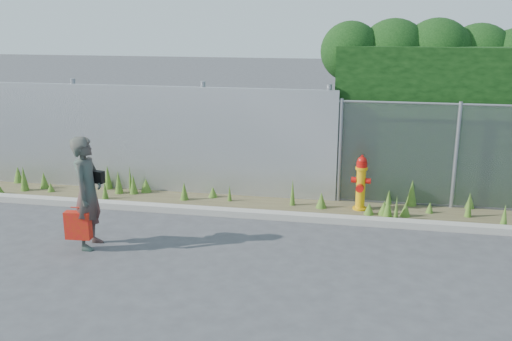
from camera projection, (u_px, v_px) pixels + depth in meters
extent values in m
plane|color=#3C3D3F|center=(258.00, 259.00, 8.65)|extent=(80.00, 80.00, 0.00)
cube|color=#9A958B|center=(276.00, 215.00, 10.34)|extent=(16.00, 0.22, 0.12)
cube|color=brown|center=(281.00, 208.00, 10.92)|extent=(16.00, 1.20, 0.01)
cone|color=#39611D|center=(133.00, 185.00, 11.68)|extent=(0.17, 0.17, 0.42)
cone|color=#39611D|center=(469.00, 205.00, 10.34)|extent=(0.13, 0.13, 0.48)
cone|color=#39611D|center=(388.00, 206.00, 10.27)|extent=(0.18, 0.18, 0.49)
cone|color=#39611D|center=(213.00, 193.00, 11.48)|extent=(0.19, 0.19, 0.23)
cone|color=#39611D|center=(470.00, 202.00, 10.82)|extent=(0.19, 0.19, 0.30)
cone|color=#39611D|center=(105.00, 191.00, 11.36)|extent=(0.14, 0.14, 0.35)
cone|color=#39611D|center=(293.00, 193.00, 10.96)|extent=(0.11, 0.11, 0.53)
cone|color=#39611D|center=(405.00, 210.00, 10.39)|extent=(0.20, 0.20, 0.28)
cone|color=#39611D|center=(412.00, 193.00, 10.96)|extent=(0.21, 0.21, 0.51)
cone|color=#39611D|center=(369.00, 209.00, 10.49)|extent=(0.20, 0.20, 0.24)
cone|color=#39611D|center=(321.00, 201.00, 10.84)|extent=(0.21, 0.21, 0.31)
cone|color=#39611D|center=(184.00, 192.00, 11.30)|extent=(0.17, 0.17, 0.37)
cone|color=#39611D|center=(51.00, 188.00, 11.84)|extent=(0.15, 0.15, 0.20)
cone|color=#39611D|center=(396.00, 209.00, 10.17)|extent=(0.09, 0.09, 0.47)
cone|color=#39611D|center=(44.00, 181.00, 12.05)|extent=(0.20, 0.20, 0.36)
cone|color=#39611D|center=(130.00, 179.00, 11.88)|extent=(0.08, 0.08, 0.54)
cone|color=#39611D|center=(146.00, 186.00, 11.81)|extent=(0.23, 0.23, 0.29)
cone|color=#39611D|center=(384.00, 209.00, 10.47)|extent=(0.23, 0.23, 0.27)
cone|color=#39611D|center=(108.00, 178.00, 11.99)|extent=(0.18, 0.18, 0.52)
cone|color=#39611D|center=(389.00, 198.00, 11.06)|extent=(0.13, 0.13, 0.30)
cone|color=#39611D|center=(430.00, 208.00, 10.57)|extent=(0.15, 0.15, 0.22)
cone|color=#39611D|center=(24.00, 179.00, 11.88)|extent=(0.18, 0.18, 0.53)
cone|color=#39611D|center=(119.00, 183.00, 11.70)|extent=(0.17, 0.17, 0.48)
cone|color=#39611D|center=(504.00, 217.00, 9.76)|extent=(0.14, 0.14, 0.45)
cone|color=#39611D|center=(230.00, 194.00, 11.24)|extent=(0.09, 0.09, 0.33)
cone|color=#39611D|center=(18.00, 175.00, 12.47)|extent=(0.23, 0.23, 0.39)
cube|color=#A7A9AE|center=(131.00, 139.00, 11.78)|extent=(8.50, 0.08, 2.20)
cylinder|color=gray|center=(77.00, 133.00, 12.11)|extent=(0.10, 0.10, 2.30)
cylinder|color=gray|center=(204.00, 138.00, 11.60)|extent=(0.10, 0.10, 2.30)
cylinder|color=gray|center=(328.00, 143.00, 11.15)|extent=(0.10, 0.10, 2.30)
cylinder|color=gray|center=(340.00, 151.00, 11.03)|extent=(0.07, 0.07, 2.05)
cylinder|color=gray|center=(456.00, 156.00, 10.64)|extent=(0.07, 0.07, 2.05)
sphere|color=black|center=(350.00, 51.00, 11.31)|extent=(1.19, 1.19, 1.19)
sphere|color=black|center=(393.00, 54.00, 11.34)|extent=(1.41, 1.41, 1.41)
sphere|color=black|center=(437.00, 54.00, 11.22)|extent=(1.41, 1.41, 1.41)
sphere|color=black|center=(479.00, 58.00, 11.33)|extent=(1.38, 1.38, 1.38)
cylinder|color=#E5A50C|center=(360.00, 209.00, 10.79)|extent=(0.26, 0.26, 0.06)
cylinder|color=#E5A50C|center=(361.00, 190.00, 10.69)|extent=(0.17, 0.17, 0.80)
cylinder|color=#E5A50C|center=(362.00, 168.00, 10.58)|extent=(0.23, 0.23, 0.05)
cylinder|color=#B20F0A|center=(362.00, 165.00, 10.56)|extent=(0.20, 0.20, 0.09)
sphere|color=#B20F0A|center=(362.00, 161.00, 10.55)|extent=(0.18, 0.18, 0.18)
cylinder|color=#B20F0A|center=(362.00, 156.00, 10.52)|extent=(0.05, 0.05, 0.05)
cylinder|color=#B20F0A|center=(354.00, 180.00, 10.67)|extent=(0.09, 0.10, 0.10)
cylinder|color=#B20F0A|center=(368.00, 181.00, 10.62)|extent=(0.09, 0.10, 0.10)
cylinder|color=#B20F0A|center=(361.00, 188.00, 10.55)|extent=(0.14, 0.11, 0.14)
imported|color=#0F6150|center=(88.00, 193.00, 8.90)|extent=(0.45, 0.67, 1.79)
cube|color=#A82E09|center=(78.00, 225.00, 8.85)|extent=(0.40, 0.15, 0.44)
cylinder|color=#A82E09|center=(76.00, 207.00, 8.77)|extent=(0.19, 0.02, 0.02)
cube|color=black|center=(96.00, 177.00, 8.94)|extent=(0.26, 0.11, 0.19)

